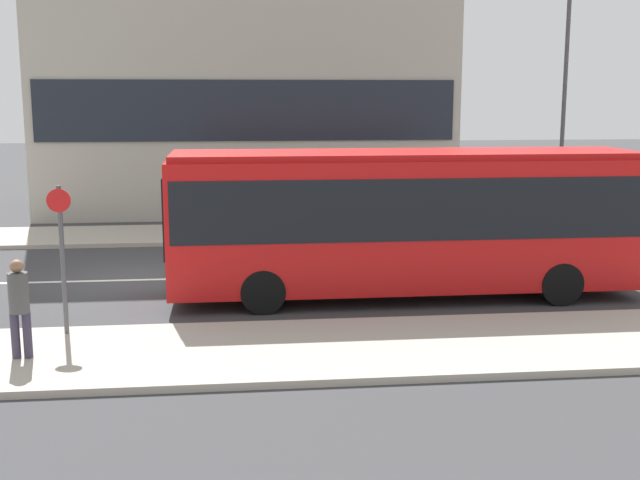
% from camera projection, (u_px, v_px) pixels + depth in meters
% --- Properties ---
extents(ground_plane, '(120.00, 120.00, 0.00)m').
position_uv_depth(ground_plane, '(137.00, 280.00, 20.20)').
color(ground_plane, '#3A3A3D').
extents(sidewalk_near, '(44.00, 3.50, 0.13)m').
position_uv_depth(sidewalk_near, '(97.00, 357.00, 14.08)').
color(sidewalk_near, '#B2A899').
rests_on(sidewalk_near, ground_plane).
extents(sidewalk_far, '(44.00, 3.50, 0.13)m').
position_uv_depth(sidewalk_far, '(159.00, 235.00, 26.30)').
color(sidewalk_far, '#B2A899').
rests_on(sidewalk_far, ground_plane).
extents(lane_centerline, '(41.80, 0.16, 0.01)m').
position_uv_depth(lane_centerline, '(137.00, 280.00, 20.20)').
color(lane_centerline, silver).
rests_on(lane_centerline, ground_plane).
extents(apartment_block_left_tower, '(15.85, 5.83, 14.68)m').
position_uv_depth(apartment_block_left_tower, '(245.00, 24.00, 31.33)').
color(apartment_block_left_tower, '#B7B2A3').
rests_on(apartment_block_left_tower, ground_plane).
extents(city_bus, '(10.68, 2.64, 3.35)m').
position_uv_depth(city_bus, '(404.00, 214.00, 18.27)').
color(city_bus, red).
rests_on(city_bus, ground_plane).
extents(parked_car_0, '(3.93, 1.82, 1.33)m').
position_uv_depth(parked_car_0, '(610.00, 224.00, 25.05)').
color(parked_car_0, silver).
rests_on(parked_car_0, ground_plane).
extents(pedestrian_near_stop, '(0.35, 0.34, 1.73)m').
position_uv_depth(pedestrian_near_stop, '(19.00, 302.00, 13.67)').
color(pedestrian_near_stop, '#383347').
rests_on(pedestrian_near_stop, sidewalk_near).
extents(bus_stop_sign, '(0.44, 0.12, 2.82)m').
position_uv_depth(bus_stop_sign, '(62.00, 249.00, 14.97)').
color(bus_stop_sign, '#4C4C51').
rests_on(bus_stop_sign, sidewalk_near).
extents(street_lamp, '(0.36, 0.36, 8.06)m').
position_uv_depth(street_lamp, '(565.00, 84.00, 26.34)').
color(street_lamp, '#4C4C51').
rests_on(street_lamp, sidewalk_far).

